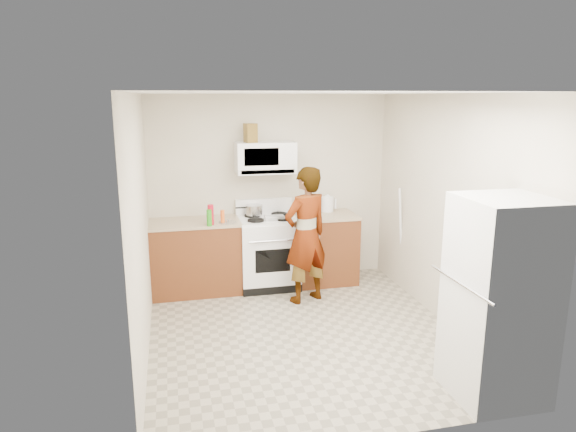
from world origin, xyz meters
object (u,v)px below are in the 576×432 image
object	(u,v)px
gas_range	(268,251)
person	(306,235)
kettle	(327,204)
saucepan	(254,210)
fridge	(500,300)
microwave	(265,158)

from	to	relation	value
gas_range	person	world-z (taller)	person
kettle	saucepan	bearing A→B (deg)	-159.35
person	saucepan	distance (m)	0.91
gas_range	person	size ratio (longest dim) A/B	0.68
saucepan	kettle	bearing A→B (deg)	2.72
fridge	kettle	bearing A→B (deg)	99.86
microwave	kettle	bearing A→B (deg)	3.06
person	fridge	xyz separation A→B (m)	(1.01, -2.34, 0.02)
fridge	kettle	distance (m)	3.16
person	saucepan	world-z (taller)	person
fridge	kettle	xyz separation A→B (m)	(-0.50, 3.12, 0.19)
gas_range	fridge	size ratio (longest dim) A/B	0.66
microwave	kettle	distance (m)	1.09
kettle	gas_range	bearing A→B (deg)	-150.70
person	fridge	distance (m)	2.55
microwave	saucepan	xyz separation A→B (m)	(-0.16, -0.00, -0.69)
microwave	kettle	size ratio (longest dim) A/B	3.78
gas_range	fridge	bearing A→B (deg)	-65.07
person	gas_range	bearing A→B (deg)	-82.90
person	saucepan	size ratio (longest dim) A/B	7.53
kettle	saucepan	world-z (taller)	kettle
microwave	saucepan	size ratio (longest dim) A/B	3.43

